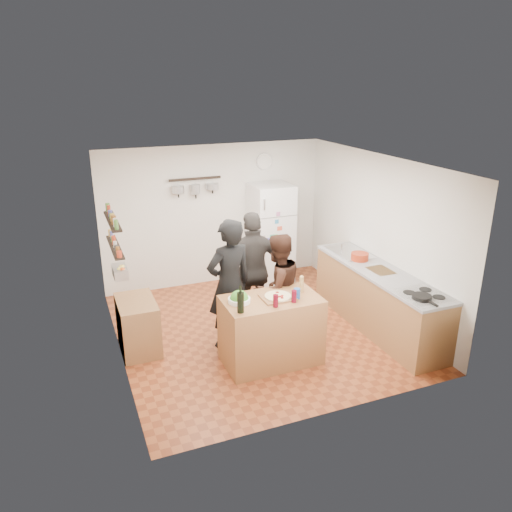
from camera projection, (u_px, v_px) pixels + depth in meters
name	position (u px, v px, depth m)	size (l,w,h in m)	color
room_shell	(249.00, 244.00, 7.38)	(4.20, 4.20, 4.20)	brown
prep_island	(271.00, 330.00, 6.52)	(1.25, 0.72, 0.91)	#935836
pizza_board	(278.00, 297.00, 6.37)	(0.42, 0.34, 0.02)	brown
pizza	(278.00, 296.00, 6.37)	(0.34, 0.34, 0.02)	beige
salad_bowl	(239.00, 300.00, 6.25)	(0.28, 0.28, 0.06)	white
wine_bottle	(241.00, 303.00, 5.96)	(0.08, 0.08, 0.26)	black
wine_glass_near	(276.00, 301.00, 6.11)	(0.07, 0.07, 0.16)	#500613
wine_glass_far	(294.00, 296.00, 6.24)	(0.07, 0.07, 0.16)	#510616
pepper_mill	(301.00, 285.00, 6.54)	(0.06, 0.06, 0.18)	#AA8147
salt_canister	(297.00, 294.00, 6.34)	(0.08, 0.08, 0.14)	navy
person_left	(229.00, 285.00, 6.75)	(0.67, 0.44, 1.85)	black
person_center	(277.00, 289.00, 6.96)	(0.77, 0.60, 1.59)	black
person_back	(254.00, 271.00, 7.34)	(1.04, 0.43, 1.78)	#292625
counter_run	(378.00, 299.00, 7.43)	(0.63, 2.63, 0.90)	#9E7042
stove_top	(424.00, 296.00, 6.44)	(0.60, 0.62, 0.02)	white
skillet	(422.00, 297.00, 6.33)	(0.25, 0.25, 0.05)	black
sink	(349.00, 252.00, 8.01)	(0.50, 0.80, 0.03)	silver
cutting_board	(381.00, 271.00, 7.27)	(0.30, 0.40, 0.02)	brown
red_bowl	(360.00, 257.00, 7.65)	(0.27, 0.27, 0.11)	#9D2B12
fridge	(271.00, 234.00, 9.02)	(0.70, 0.68, 1.80)	white
wall_clock	(264.00, 162.00, 8.89)	(0.30, 0.30, 0.03)	silver
spice_shelf_lower	(115.00, 247.00, 6.46)	(0.12, 1.00, 0.03)	black
spice_shelf_upper	(112.00, 221.00, 6.34)	(0.12, 1.00, 0.03)	black
produce_basket	(120.00, 272.00, 6.59)	(0.18, 0.35, 0.14)	silver
side_table	(138.00, 325.00, 6.84)	(0.50, 0.80, 0.73)	#9A6840
pot_rack	(195.00, 179.00, 8.43)	(0.90, 0.04, 0.04)	black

